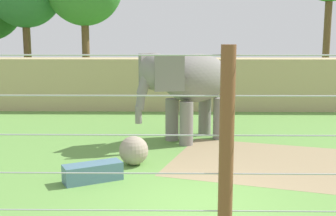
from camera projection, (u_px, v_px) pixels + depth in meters
name	position (u px, v px, depth m)	size (l,w,h in m)	color
ground_plane	(198.00, 205.00, 8.96)	(120.00, 120.00, 0.00)	#609342
dirt_patch	(261.00, 161.00, 12.07)	(4.81, 4.22, 0.01)	#937F5B
embankment_wall	(185.00, 84.00, 20.76)	(36.00, 1.80, 2.43)	tan
elephant	(189.00, 83.00, 14.18)	(3.53, 3.07, 2.96)	gray
enrichment_ball	(134.00, 150.00, 11.72)	(0.80, 0.80, 0.80)	gray
cable_fence	(216.00, 171.00, 5.74)	(9.80, 0.20, 3.36)	brown
feed_trough	(93.00, 172.00, 10.41)	(1.47, 1.09, 0.44)	slate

